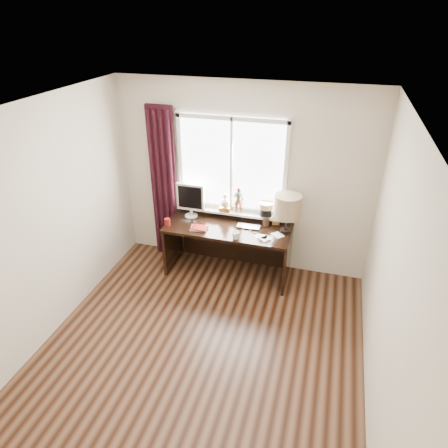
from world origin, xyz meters
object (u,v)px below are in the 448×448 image
(laptop, at_px, (249,227))
(red_cup, at_px, (167,222))
(mug, at_px, (235,235))
(table_lamp, at_px, (287,207))
(desk, at_px, (230,239))
(monitor, at_px, (191,198))

(laptop, relative_size, red_cup, 3.01)
(mug, distance_m, red_cup, 0.98)
(table_lamp, bearing_deg, mug, -148.21)
(laptop, xyz_separation_m, red_cup, (-1.07, -0.25, 0.04))
(red_cup, height_order, desk, red_cup)
(table_lamp, bearing_deg, monitor, 177.23)
(laptop, height_order, table_lamp, table_lamp)
(laptop, height_order, mug, mug)
(laptop, bearing_deg, mug, -106.10)
(red_cup, height_order, table_lamp, table_lamp)
(desk, height_order, monitor, monitor)
(laptop, distance_m, desk, 0.37)
(mug, xyz_separation_m, red_cup, (-0.97, 0.08, -0.00))
(mug, xyz_separation_m, table_lamp, (0.59, 0.37, 0.31))
(desk, bearing_deg, red_cup, -160.15)
(mug, height_order, monitor, monitor)
(red_cup, height_order, monitor, monitor)
(red_cup, bearing_deg, monitor, 58.34)
(desk, bearing_deg, table_lamp, -0.51)
(laptop, distance_m, monitor, 0.90)
(laptop, xyz_separation_m, table_lamp, (0.49, 0.03, 0.35))
(laptop, bearing_deg, desk, 171.84)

